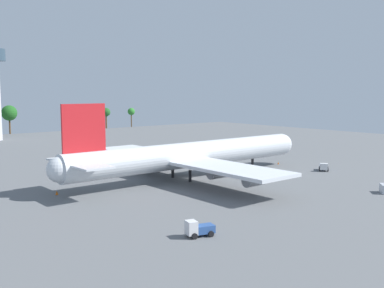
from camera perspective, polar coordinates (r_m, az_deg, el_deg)
ground_plane at (r=109.26m, az=0.00°, el=-4.30°), size 287.18×287.18×0.00m
cargo_airplane at (r=108.00m, az=-0.21°, el=-1.40°), size 71.79×60.32×18.31m
pushback_tractor at (r=147.66m, az=-1.88°, el=-1.02°), size 4.92×4.46×2.12m
fuel_truck at (r=123.95m, az=16.23°, el=-2.76°), size 4.66×4.09×2.12m
baggage_tug at (r=66.13m, az=0.82°, el=-10.59°), size 4.48×3.08×2.42m
safety_cone_nose at (r=132.03m, az=10.80°, el=-2.36°), size 0.46×0.46×0.66m
safety_cone_tail at (r=95.80m, az=-16.63°, el=-5.88°), size 0.59×0.59×0.84m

